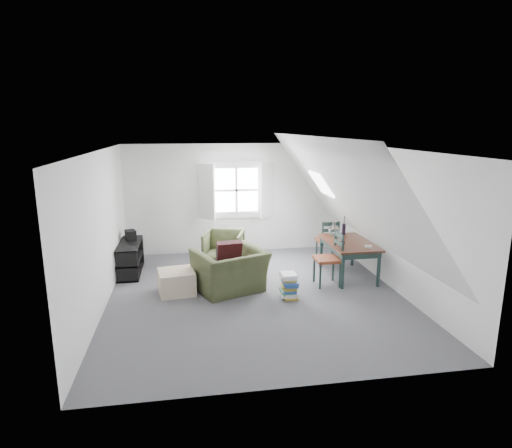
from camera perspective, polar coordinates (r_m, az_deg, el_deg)
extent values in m
plane|color=#4F4F54|center=(7.57, -0.06, -9.41)|extent=(5.50, 5.50, 0.00)
plane|color=white|center=(7.02, -0.07, 9.84)|extent=(5.50, 5.50, 0.00)
plane|color=white|center=(9.86, -2.66, 3.41)|extent=(5.00, 0.00, 5.00)
plane|color=white|center=(4.61, 5.53, -7.81)|extent=(5.00, 0.00, 5.00)
plane|color=white|center=(7.23, -20.01, -0.88)|extent=(0.00, 5.50, 5.50)
plane|color=white|center=(7.98, 17.95, 0.51)|extent=(0.00, 5.50, 5.50)
plane|color=white|center=(7.01, -12.69, 3.56)|extent=(3.19, 5.50, 4.48)
plane|color=white|center=(7.50, 11.74, 4.20)|extent=(3.19, 5.50, 4.48)
cube|color=white|center=(9.81, -2.66, 4.55)|extent=(1.30, 0.04, 1.30)
cube|color=white|center=(9.60, -6.59, 4.29)|extent=(0.35, 0.35, 1.25)
cube|color=white|center=(9.76, 1.44, 4.51)|extent=(0.35, 0.35, 1.25)
cube|color=white|center=(9.80, -2.65, 4.54)|extent=(1.00, 0.02, 1.00)
cube|color=white|center=(9.78, -2.63, 4.52)|extent=(1.08, 0.04, 0.05)
cube|color=white|center=(9.78, -2.63, 4.52)|extent=(0.05, 0.04, 1.08)
cube|color=white|center=(8.71, 8.68, 5.31)|extent=(0.35, 0.75, 0.47)
imported|color=#3B4224|center=(7.77, -3.46, -8.83)|extent=(1.44, 1.35, 0.75)
imported|color=#3B4224|center=(9.16, -4.28, -5.42)|extent=(0.98, 0.99, 0.73)
cube|color=#370F14|center=(7.69, -3.64, -3.84)|extent=(0.48, 0.32, 0.46)
cube|color=#C1AC92|center=(7.72, -10.55, -7.59)|extent=(0.69, 0.69, 0.41)
cube|color=#361A11|center=(8.46, 12.27, -2.44)|extent=(0.84, 1.40, 0.04)
cube|color=#1E322E|center=(8.48, 12.25, -2.93)|extent=(0.75, 1.30, 0.11)
cylinder|color=#1E322E|center=(7.88, 11.47, -6.20)|extent=(0.07, 0.07, 0.66)
cylinder|color=#1E322E|center=(8.14, 16.03, -5.82)|extent=(0.07, 0.07, 0.66)
cylinder|color=#1E322E|center=(9.00, 8.67, -3.67)|extent=(0.07, 0.07, 0.66)
cylinder|color=#1E322E|center=(9.23, 12.75, -3.42)|extent=(0.07, 0.07, 0.66)
sphere|color=silver|center=(8.78, 10.34, -0.85)|extent=(0.22, 0.22, 0.22)
cylinder|color=silver|center=(8.74, 10.37, 0.04)|extent=(0.07, 0.07, 0.12)
cylinder|color=black|center=(8.95, 11.63, -0.68)|extent=(0.07, 0.07, 0.23)
cylinder|color=#3F2D1E|center=(8.90, 11.70, 0.89)|extent=(0.03, 0.05, 0.41)
cylinder|color=#3F2D1E|center=(8.91, 11.76, 0.90)|extent=(0.04, 0.06, 0.41)
cylinder|color=#3F2D1E|center=(8.89, 11.67, 0.87)|extent=(0.05, 0.07, 0.40)
imported|color=black|center=(8.09, 11.41, -2.96)|extent=(0.13, 0.13, 0.09)
cube|color=white|center=(8.12, 14.76, -2.92)|extent=(0.14, 0.12, 0.04)
cube|color=maroon|center=(9.34, 9.48, -2.21)|extent=(0.44, 0.44, 0.05)
cylinder|color=#1E322E|center=(9.62, 10.09, -3.29)|extent=(0.04, 0.04, 0.45)
cylinder|color=#1E322E|center=(9.30, 10.80, -3.89)|extent=(0.04, 0.04, 0.45)
cylinder|color=#1E322E|center=(9.51, 8.07, -3.41)|extent=(0.04, 0.04, 0.45)
cylinder|color=#1E322E|center=(9.19, 8.73, -4.02)|extent=(0.04, 0.04, 0.45)
cylinder|color=#1E322E|center=(9.16, 10.97, -1.09)|extent=(0.04, 0.04, 0.47)
cylinder|color=#1E322E|center=(9.05, 8.87, -1.19)|extent=(0.04, 0.04, 0.47)
cube|color=#1E322E|center=(9.06, 9.97, 0.01)|extent=(0.35, 0.03, 0.08)
cube|color=#1E322E|center=(9.09, 9.94, -0.82)|extent=(0.35, 0.03, 0.06)
cube|color=maroon|center=(7.98, 9.50, -4.63)|extent=(0.46, 0.46, 0.06)
cylinder|color=#1E322E|center=(8.17, 7.75, -6.06)|extent=(0.04, 0.04, 0.47)
cylinder|color=#1E322E|center=(8.28, 10.25, -5.88)|extent=(0.04, 0.04, 0.47)
cylinder|color=#1E322E|center=(7.83, 8.56, -6.93)|extent=(0.04, 0.04, 0.47)
cylinder|color=#1E322E|center=(7.95, 11.15, -6.73)|extent=(0.04, 0.04, 0.47)
cylinder|color=#1E322E|center=(8.14, 10.53, -2.53)|extent=(0.04, 0.04, 0.50)
cylinder|color=#1E322E|center=(7.81, 11.46, -3.24)|extent=(0.04, 0.04, 0.50)
cube|color=#1E322E|center=(7.92, 11.05, -1.50)|extent=(0.03, 0.37, 0.09)
cube|color=#1E322E|center=(7.96, 11.00, -2.50)|extent=(0.03, 0.37, 0.07)
cube|color=black|center=(9.02, -16.28, -6.12)|extent=(0.40, 1.21, 0.03)
cube|color=black|center=(8.93, -16.39, -4.38)|extent=(0.40, 1.21, 0.03)
cube|color=black|center=(8.85, -16.52, -2.50)|extent=(0.40, 1.21, 0.03)
cube|color=black|center=(8.37, -16.86, -5.56)|extent=(0.40, 0.03, 0.61)
cube|color=black|center=(9.49, -15.98, -3.33)|extent=(0.40, 0.03, 0.61)
cube|color=#264C99|center=(8.65, -16.59, -6.18)|extent=(0.18, 0.20, 0.22)
cube|color=red|center=(9.08, -16.25, -5.25)|extent=(0.18, 0.24, 0.22)
cube|color=white|center=(8.71, -16.60, -4.00)|extent=(0.18, 0.22, 0.20)
cube|color=black|center=(9.06, -16.38, -1.46)|extent=(0.26, 0.31, 0.21)
cube|color=#B29933|center=(7.46, 4.55, -9.64)|extent=(0.23, 0.30, 0.04)
cube|color=white|center=(7.46, 4.29, -9.34)|extent=(0.29, 0.33, 0.04)
cube|color=white|center=(7.44, 4.65, -9.12)|extent=(0.24, 0.32, 0.04)
cube|color=#337F4C|center=(7.41, 4.22, -8.89)|extent=(0.24, 0.30, 0.03)
cube|color=#264C99|center=(7.39, 4.46, -8.74)|extent=(0.27, 0.34, 0.03)
cube|color=#B29933|center=(7.40, 4.41, -8.47)|extent=(0.23, 0.30, 0.03)
cube|color=#B29933|center=(7.41, 4.43, -8.18)|extent=(0.27, 0.33, 0.04)
cube|color=#264C99|center=(7.36, 4.71, -8.00)|extent=(0.27, 0.34, 0.04)
cube|color=#264C99|center=(7.34, 4.55, -7.74)|extent=(0.27, 0.33, 0.04)
cube|color=#B29933|center=(7.38, 4.39, -7.32)|extent=(0.24, 0.31, 0.04)
cube|color=white|center=(7.35, 4.32, -7.04)|extent=(0.25, 0.28, 0.05)
cube|color=white|center=(7.35, 4.36, -6.73)|extent=(0.25, 0.30, 0.04)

